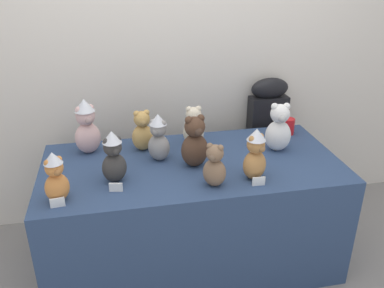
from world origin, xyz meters
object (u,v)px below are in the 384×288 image
at_px(instrument_case, 265,144).
at_px(teddy_bear_snow, 279,129).
at_px(display_table, 192,213).
at_px(teddy_bear_mocha, 215,166).
at_px(teddy_bear_ginger, 56,178).
at_px(teddy_bear_honey, 143,132).
at_px(teddy_bear_caramel, 255,155).
at_px(teddy_bear_cocoa, 195,143).
at_px(teddy_bear_blush, 87,127).
at_px(party_cup_red, 288,126).
at_px(teddy_bear_charcoal, 114,157).
at_px(teddy_bear_ash, 159,138).
at_px(teddy_bear_cream, 194,127).

relative_size(instrument_case, teddy_bear_snow, 3.34).
bearing_deg(display_table, teddy_bear_mocha, -77.12).
xyz_separation_m(teddy_bear_ginger, teddy_bear_honey, (0.47, 0.50, -0.01)).
bearing_deg(teddy_bear_caramel, display_table, 115.06).
distance_m(teddy_bear_cocoa, teddy_bear_caramel, 0.36).
bearing_deg(teddy_bear_blush, party_cup_red, -21.61).
bearing_deg(teddy_bear_blush, teddy_bear_charcoal, -91.89).
bearing_deg(teddy_bear_mocha, teddy_bear_ginger, -146.83).
xyz_separation_m(teddy_bear_cocoa, teddy_bear_mocha, (0.06, -0.24, -0.03)).
xyz_separation_m(teddy_bear_ginger, teddy_bear_blush, (0.14, 0.53, 0.04)).
distance_m(teddy_bear_cocoa, teddy_bear_honey, 0.39).
height_order(instrument_case, teddy_bear_ash, instrument_case).
bearing_deg(teddy_bear_charcoal, display_table, -2.78).
distance_m(instrument_case, teddy_bear_blush, 1.36).
bearing_deg(teddy_bear_cream, party_cup_red, 6.34).
distance_m(instrument_case, teddy_bear_cocoa, 0.96).
distance_m(teddy_bear_snow, teddy_bear_cream, 0.53).
bearing_deg(teddy_bear_caramel, teddy_bear_ash, 121.29).
height_order(teddy_bear_ginger, teddy_bear_caramel, teddy_bear_caramel).
distance_m(teddy_bear_honey, teddy_bear_caramel, 0.74).
relative_size(teddy_bear_cream, teddy_bear_blush, 0.76).
height_order(teddy_bear_ginger, teddy_bear_ash, teddy_bear_ash).
height_order(teddy_bear_charcoal, teddy_bear_cream, teddy_bear_charcoal).
bearing_deg(teddy_bear_mocha, display_table, 136.86).
xyz_separation_m(teddy_bear_snow, teddy_bear_blush, (-1.15, 0.20, 0.02)).
height_order(instrument_case, teddy_bear_caramel, instrument_case).
bearing_deg(party_cup_red, teddy_bear_ash, -167.04).
bearing_deg(teddy_bear_cocoa, display_table, 89.37).
bearing_deg(teddy_bear_cocoa, teddy_bear_ash, 137.22).
bearing_deg(teddy_bear_mocha, teddy_bear_cocoa, 137.02).
distance_m(teddy_bear_snow, teddy_bear_mocha, 0.60).
height_order(teddy_bear_cream, teddy_bear_caramel, teddy_bear_caramel).
bearing_deg(teddy_bear_cream, display_table, -101.28).
bearing_deg(teddy_bear_snow, teddy_bear_cream, 167.92).
height_order(display_table, teddy_bear_cream, teddy_bear_cream).
height_order(teddy_bear_ginger, teddy_bear_cream, teddy_bear_ginger).
bearing_deg(teddy_bear_caramel, teddy_bear_honey, 114.55).
bearing_deg(display_table, teddy_bear_cream, 76.19).
distance_m(teddy_bear_caramel, teddy_bear_mocha, 0.24).
height_order(teddy_bear_cocoa, teddy_bear_mocha, teddy_bear_cocoa).
relative_size(instrument_case, teddy_bear_mocha, 4.27).
bearing_deg(teddy_bear_mocha, teddy_bear_snow, 68.54).
xyz_separation_m(instrument_case, teddy_bear_snow, (-0.12, -0.49, 0.34)).
height_order(teddy_bear_snow, teddy_bear_cream, teddy_bear_snow).
relative_size(teddy_bear_charcoal, teddy_bear_snow, 0.95).
distance_m(teddy_bear_cocoa, party_cup_red, 0.79).
bearing_deg(teddy_bear_snow, display_table, -166.06).
bearing_deg(teddy_bear_mocha, teddy_bear_blush, 174.78).
relative_size(teddy_bear_caramel, party_cup_red, 2.69).
bearing_deg(teddy_bear_mocha, teddy_bear_cream, 124.54).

